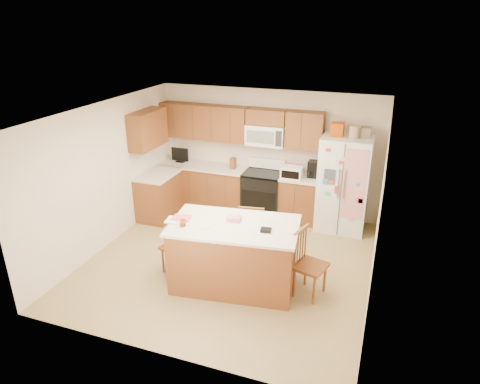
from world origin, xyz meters
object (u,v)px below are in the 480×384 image
at_px(windsor_chair_right, 309,265).
at_px(refrigerator, 344,183).
at_px(island, 234,254).
at_px(stove, 263,193).
at_px(windsor_chair_back, 252,233).
at_px(windsor_chair_left, 177,246).

bearing_deg(windsor_chair_right, refrigerator, 85.74).
bearing_deg(island, stove, 96.83).
xyz_separation_m(island, windsor_chair_back, (0.03, 0.78, -0.03)).
bearing_deg(refrigerator, windsor_chair_right, -94.26).
relative_size(windsor_chair_left, windsor_chair_right, 0.91).
bearing_deg(windsor_chair_back, windsor_chair_right, -31.66).
xyz_separation_m(island, windsor_chair_right, (1.10, 0.12, -0.03)).
distance_m(island, windsor_chair_right, 1.10).
height_order(windsor_chair_left, windsor_chair_back, windsor_chair_back).
bearing_deg(windsor_chair_back, refrigerator, 53.18).
distance_m(refrigerator, windsor_chair_back, 2.12).
distance_m(stove, windsor_chair_right, 2.76).
bearing_deg(windsor_chair_right, island, -173.53).
relative_size(stove, refrigerator, 0.55).
bearing_deg(refrigerator, windsor_chair_back, -126.82).
relative_size(stove, windsor_chair_left, 1.21).
xyz_separation_m(refrigerator, island, (-1.27, -2.44, -0.41)).
distance_m(stove, refrigerator, 1.63).
bearing_deg(windsor_chair_left, stove, 74.75).
xyz_separation_m(stove, windsor_chair_right, (1.40, -2.38, 0.01)).
relative_size(refrigerator, windsor_chair_right, 1.99).
relative_size(stove, windsor_chair_right, 1.10).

